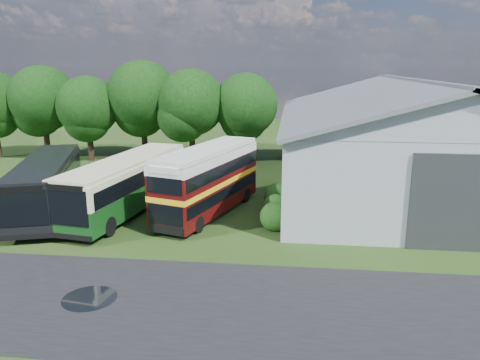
# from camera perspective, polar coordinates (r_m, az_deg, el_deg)

# --- Properties ---
(ground) EXTENTS (120.00, 120.00, 0.00)m
(ground) POSITION_cam_1_polar(r_m,az_deg,el_deg) (22.44, -11.15, -10.61)
(ground) COLOR #193410
(ground) RESTS_ON ground
(asphalt_road) EXTENTS (60.00, 8.00, 0.02)m
(asphalt_road) POSITION_cam_1_polar(r_m,az_deg,el_deg) (19.14, -5.04, -14.96)
(asphalt_road) COLOR black
(asphalt_road) RESTS_ON ground
(puddle) EXTENTS (2.20, 2.20, 0.01)m
(puddle) POSITION_cam_1_polar(r_m,az_deg,el_deg) (20.44, -17.87, -13.62)
(puddle) COLOR black
(puddle) RESTS_ON ground
(storage_shed) EXTENTS (18.80, 24.80, 8.15)m
(storage_shed) POSITION_cam_1_polar(r_m,az_deg,el_deg) (36.72, 19.92, 5.25)
(storage_shed) COLOR gray
(storage_shed) RESTS_ON ground
(tree_left_a) EXTENTS (6.46, 6.46, 9.12)m
(tree_left_a) POSITION_cam_1_polar(r_m,az_deg,el_deg) (50.37, -22.92, 9.12)
(tree_left_a) COLOR black
(tree_left_a) RESTS_ON ground
(tree_left_b) EXTENTS (5.78, 5.78, 8.16)m
(tree_left_b) POSITION_cam_1_polar(r_m,az_deg,el_deg) (47.27, -18.08, 8.51)
(tree_left_b) COLOR black
(tree_left_b) RESTS_ON ground
(tree_mid) EXTENTS (6.80, 6.80, 9.60)m
(tree_mid) POSITION_cam_1_polar(r_m,az_deg,el_deg) (46.59, -11.81, 9.98)
(tree_mid) COLOR black
(tree_mid) RESTS_ON ground
(tree_right_a) EXTENTS (6.26, 6.26, 8.83)m
(tree_right_a) POSITION_cam_1_polar(r_m,az_deg,el_deg) (44.35, -5.96, 9.36)
(tree_right_a) COLOR black
(tree_right_a) RESTS_ON ground
(tree_right_b) EXTENTS (5.98, 5.98, 8.45)m
(tree_right_b) POSITION_cam_1_polar(r_m,az_deg,el_deg) (44.37, 0.68, 9.12)
(tree_right_b) COLOR black
(tree_right_b) RESTS_ON ground
(shrub_front) EXTENTS (1.70, 1.70, 1.70)m
(shrub_front) POSITION_cam_1_polar(r_m,az_deg,el_deg) (27.02, 4.23, -6.02)
(shrub_front) COLOR #194714
(shrub_front) RESTS_ON ground
(shrub_mid) EXTENTS (1.60, 1.60, 1.60)m
(shrub_mid) POSITION_cam_1_polar(r_m,az_deg,el_deg) (28.91, 4.39, -4.67)
(shrub_mid) COLOR #194714
(shrub_mid) RESTS_ON ground
(shrub_back) EXTENTS (1.80, 1.80, 1.80)m
(shrub_back) POSITION_cam_1_polar(r_m,az_deg,el_deg) (30.81, 4.54, -3.48)
(shrub_back) COLOR #194714
(shrub_back) RESTS_ON ground
(bus_green_single) EXTENTS (4.85, 12.68, 3.41)m
(bus_green_single) POSITION_cam_1_polar(r_m,az_deg,el_deg) (30.58, -13.65, -0.43)
(bus_green_single) COLOR black
(bus_green_single) RESTS_ON ground
(bus_maroon_double) EXTENTS (5.38, 10.13, 4.23)m
(bus_maroon_double) POSITION_cam_1_polar(r_m,az_deg,el_deg) (29.22, -3.91, -0.14)
(bus_maroon_double) COLOR black
(bus_maroon_double) RESTS_ON ground
(bus_dark_single) EXTENTS (6.42, 12.38, 3.34)m
(bus_dark_single) POSITION_cam_1_polar(r_m,az_deg,el_deg) (32.15, -22.55, -0.50)
(bus_dark_single) COLOR black
(bus_dark_single) RESTS_ON ground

